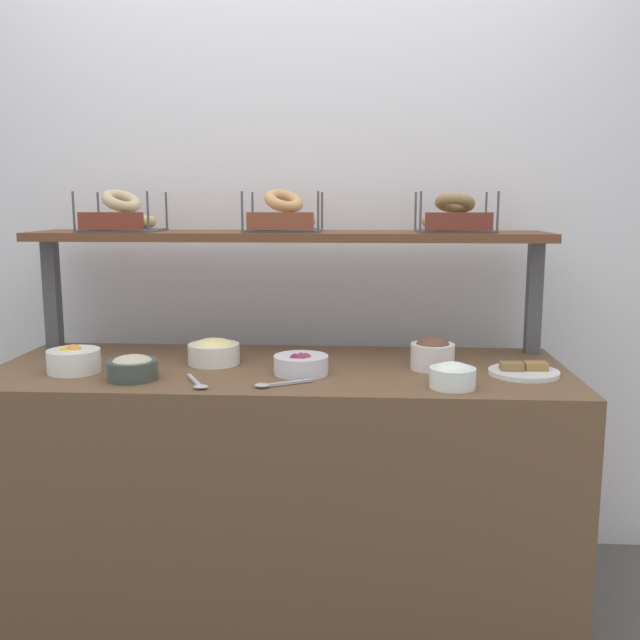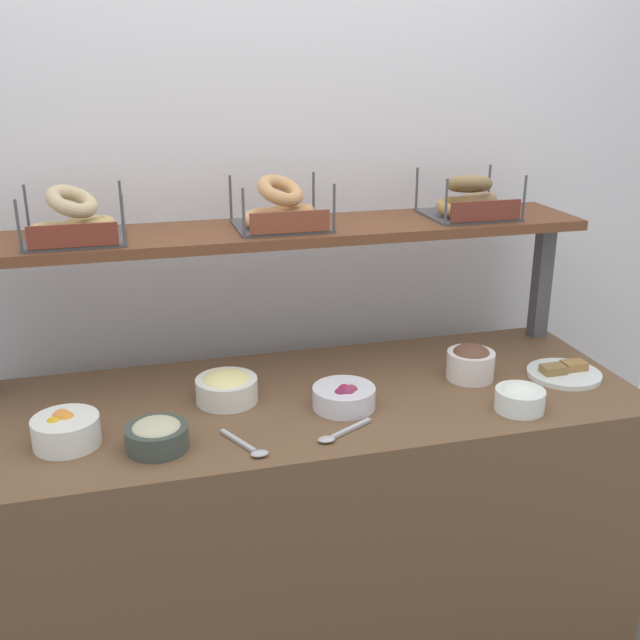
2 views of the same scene
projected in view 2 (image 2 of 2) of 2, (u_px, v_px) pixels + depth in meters
name	position (u px, v px, depth m)	size (l,w,h in m)	color
ground_plane	(310.00, 638.00, 2.42)	(8.00, 8.00, 0.00)	#595651
back_wall	(267.00, 233.00, 2.52)	(3.07, 0.06, 2.40)	silver
deli_counter	(309.00, 525.00, 2.28)	(1.87, 0.70, 0.85)	brown
shelf_riser_right	(542.00, 279.00, 2.53)	(0.05, 0.05, 0.40)	#4C4C51
upper_shelf	(285.00, 232.00, 2.24)	(1.83, 0.32, 0.03)	brown
bowl_tuna_salad	(157.00, 435.00, 1.85)	(0.15, 0.15, 0.08)	#3D4841
bowl_chocolate_spread	(471.00, 362.00, 2.24)	(0.14, 0.14, 0.11)	white
bowl_cream_cheese	(520.00, 397.00, 2.05)	(0.13, 0.13, 0.08)	white
bowl_egg_salad	(227.00, 387.00, 2.10)	(0.17, 0.17, 0.09)	white
bowl_fruit_salad	(66.00, 430.00, 1.87)	(0.16, 0.16, 0.09)	white
bowl_beet_salad	(344.00, 397.00, 2.06)	(0.17, 0.17, 0.07)	white
serving_plate_white	(564.00, 373.00, 2.27)	(0.22, 0.22, 0.04)	white
serving_spoon_near_plate	(338.00, 434.00, 1.91)	(0.16, 0.10, 0.01)	#B7B7BC
serving_spoon_by_edge	(250.00, 448.00, 1.85)	(0.10, 0.16, 0.01)	#B7B7BC
bagel_basket_plain	(73.00, 223.00, 2.06)	(0.27, 0.24, 0.16)	#4C4C51
bagel_basket_sesame	(280.00, 211.00, 2.21)	(0.27, 0.24, 0.16)	#4C4C51
bagel_basket_everything	(468.00, 201.00, 2.36)	(0.27, 0.26, 0.14)	#4C4C51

